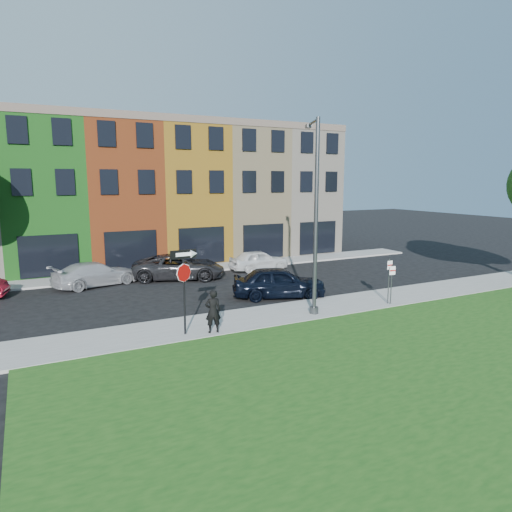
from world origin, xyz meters
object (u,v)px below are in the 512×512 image
stop_sign (184,275)px  man (213,311)px  street_lamp (315,217)px  sedan_near (279,282)px

stop_sign → man: size_ratio=1.93×
man → street_lamp: 6.25m
street_lamp → man: bearing=-151.3°
sedan_near → street_lamp: bearing=-160.8°
man → stop_sign: bearing=-7.3°
stop_sign → man: 1.87m
stop_sign → sedan_near: bearing=27.3°
sedan_near → stop_sign: bearing=141.3°
sedan_near → street_lamp: (-0.13, -3.39, 3.66)m
stop_sign → street_lamp: 6.53m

